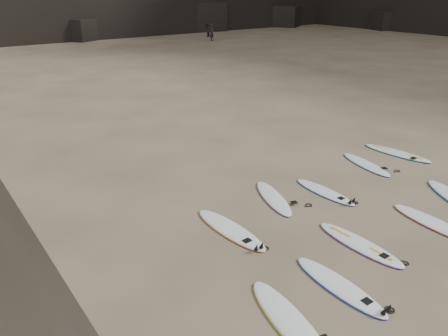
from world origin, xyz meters
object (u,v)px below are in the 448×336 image
object	(u,v)px
surfboard_7	(325,192)
surfboard_1	(339,285)
surfboard_2	(359,244)
surfboard_5	(230,229)
surfboard_6	(273,198)
person_a	(212,32)
surfboard_3	(435,224)
surfboard_0	(289,321)
surfboard_8	(366,164)
person_b	(207,30)
surfboard_9	(397,153)

from	to	relation	value
surfboard_7	surfboard_1	bearing A→B (deg)	-134.22
surfboard_2	surfboard_7	world-z (taller)	surfboard_2
surfboard_5	surfboard_7	size ratio (longest dim) A/B	1.16
surfboard_1	surfboard_6	bearing A→B (deg)	69.03
surfboard_7	person_a	size ratio (longest dim) A/B	1.23
surfboard_2	surfboard_6	size ratio (longest dim) A/B	1.04
surfboard_5	surfboard_7	distance (m)	3.65
surfboard_2	surfboard_3	distance (m)	2.47
surfboard_0	surfboard_7	distance (m)	5.83
surfboard_5	surfboard_7	world-z (taller)	surfboard_5
surfboard_8	surfboard_1	bearing A→B (deg)	-134.14
surfboard_0	surfboard_6	bearing A→B (deg)	62.70
surfboard_7	person_b	bearing A→B (deg)	60.88
person_b	surfboard_3	bearing A→B (deg)	30.70
surfboard_7	surfboard_8	bearing A→B (deg)	12.52
surfboard_3	person_b	size ratio (longest dim) A/B	1.67
surfboard_0	surfboard_2	xyz separation A→B (m)	(3.23, 0.90, -0.00)
surfboard_1	surfboard_8	world-z (taller)	surfboard_1
surfboard_7	surfboard_8	world-z (taller)	surfboard_8
surfboard_8	surfboard_6	bearing A→B (deg)	-166.78
surfboard_8	surfboard_9	size ratio (longest dim) A/B	0.91
surfboard_3	surfboard_7	size ratio (longest dim) A/B	1.13
person_a	surfboard_5	bearing A→B (deg)	-168.60
surfboard_0	surfboard_9	size ratio (longest dim) A/B	1.00
surfboard_1	surfboard_2	bearing A→B (deg)	26.70
surfboard_0	surfboard_9	distance (m)	10.26
surfboard_0	surfboard_5	world-z (taller)	same
surfboard_0	surfboard_7	world-z (taller)	surfboard_0
surfboard_0	surfboard_6	world-z (taller)	surfboard_0
surfboard_1	surfboard_9	distance (m)	8.76
person_b	surfboard_2	bearing A→B (deg)	27.64
surfboard_8	surfboard_9	bearing A→B (deg)	13.65
surfboard_6	surfboard_8	distance (m)	4.37
surfboard_3	surfboard_8	bearing A→B (deg)	66.30
surfboard_5	surfboard_0	bearing A→B (deg)	-110.61
surfboard_3	surfboard_8	world-z (taller)	surfboard_3
person_b	surfboard_6	bearing A→B (deg)	25.57
person_a	surfboard_2	bearing A→B (deg)	-164.28
surfboard_9	surfboard_0	bearing A→B (deg)	-163.44
surfboard_0	surfboard_1	world-z (taller)	surfboard_0
surfboard_6	surfboard_9	world-z (taller)	surfboard_9
surfboard_0	surfboard_7	xyz separation A→B (m)	(4.75, 3.38, -0.01)
surfboard_1	surfboard_5	bearing A→B (deg)	100.56
surfboard_2	surfboard_3	xyz separation A→B (m)	(2.41, -0.57, 0.00)
person_a	surfboard_0	bearing A→B (deg)	-167.36
surfboard_1	surfboard_0	bearing A→B (deg)	-172.85
surfboard_2	surfboard_9	xyz separation A→B (m)	(6.21, 3.12, 0.00)
surfboard_5	surfboard_7	bearing A→B (deg)	-1.19
surfboard_5	surfboard_8	bearing A→B (deg)	3.81
surfboard_1	surfboard_8	bearing A→B (deg)	34.71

